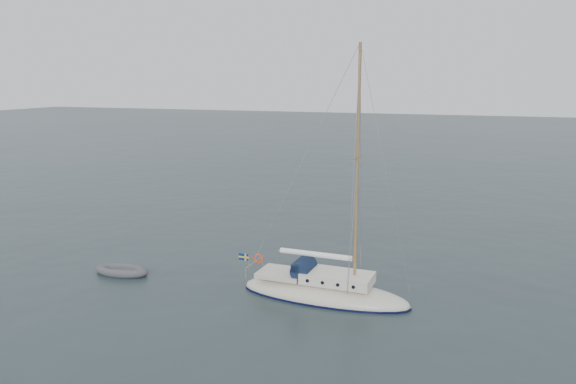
% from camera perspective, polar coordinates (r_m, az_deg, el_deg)
% --- Properties ---
extents(ground, '(300.00, 300.00, 0.00)m').
position_cam_1_polar(ground, '(27.58, 1.15, -11.13)').
color(ground, black).
rests_on(ground, ground).
extents(sailboat, '(8.94, 2.68, 12.73)m').
position_cam_1_polar(sailboat, '(27.83, 3.73, -8.81)').
color(sailboat, beige).
rests_on(sailboat, ground).
extents(dinghy, '(3.14, 1.42, 0.45)m').
position_cam_1_polar(dinghy, '(32.54, -16.54, -7.66)').
color(dinghy, '#55555A').
rests_on(dinghy, ground).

